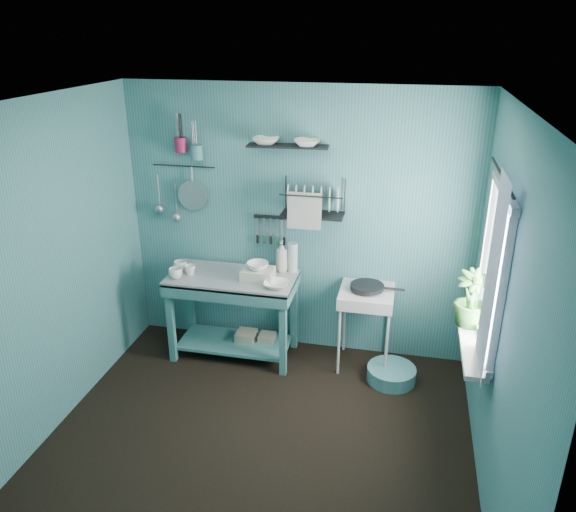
% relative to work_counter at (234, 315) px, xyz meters
% --- Properties ---
extents(floor, '(3.20, 3.20, 0.00)m').
position_rel_work_counter_xyz_m(floor, '(0.54, -1.17, -0.41)').
color(floor, black).
rests_on(floor, ground).
extents(ceiling, '(3.20, 3.20, 0.00)m').
position_rel_work_counter_xyz_m(ceiling, '(0.54, -1.17, 2.09)').
color(ceiling, silver).
rests_on(ceiling, ground).
extents(wall_back, '(3.20, 0.00, 3.20)m').
position_rel_work_counter_xyz_m(wall_back, '(0.54, 0.33, 0.84)').
color(wall_back, '#3A7378').
rests_on(wall_back, ground).
extents(wall_front, '(3.20, 0.00, 3.20)m').
position_rel_work_counter_xyz_m(wall_front, '(0.54, -2.67, 0.84)').
color(wall_front, '#3A7378').
rests_on(wall_front, ground).
extents(wall_left, '(0.00, 3.00, 3.00)m').
position_rel_work_counter_xyz_m(wall_left, '(-1.06, -1.17, 0.84)').
color(wall_left, '#3A7378').
rests_on(wall_left, ground).
extents(wall_right, '(0.00, 3.00, 3.00)m').
position_rel_work_counter_xyz_m(wall_right, '(2.14, -1.17, 0.84)').
color(wall_right, '#3A7378').
rests_on(wall_right, ground).
extents(work_counter, '(1.23, 0.74, 0.82)m').
position_rel_work_counter_xyz_m(work_counter, '(0.00, 0.00, 0.00)').
color(work_counter, '#377273').
rests_on(work_counter, floor).
extents(mug_left, '(0.12, 0.12, 0.10)m').
position_rel_work_counter_xyz_m(mug_left, '(-0.48, -0.16, 0.46)').
color(mug_left, white).
rests_on(mug_left, work_counter).
extents(mug_mid, '(0.14, 0.14, 0.09)m').
position_rel_work_counter_xyz_m(mug_mid, '(-0.38, -0.06, 0.46)').
color(mug_mid, white).
rests_on(mug_mid, work_counter).
extents(mug_right, '(0.17, 0.17, 0.10)m').
position_rel_work_counter_xyz_m(mug_right, '(-0.50, 0.00, 0.46)').
color(mug_right, white).
rests_on(mug_right, work_counter).
extents(wash_tub, '(0.28, 0.22, 0.10)m').
position_rel_work_counter_xyz_m(wash_tub, '(0.25, -0.02, 0.46)').
color(wash_tub, beige).
rests_on(wash_tub, work_counter).
extents(tub_bowl, '(0.20, 0.19, 0.06)m').
position_rel_work_counter_xyz_m(tub_bowl, '(0.25, -0.02, 0.54)').
color(tub_bowl, white).
rests_on(tub_bowl, wash_tub).
extents(soap_bottle, '(0.12, 0.12, 0.30)m').
position_rel_work_counter_xyz_m(soap_bottle, '(0.42, 0.20, 0.56)').
color(soap_bottle, beige).
rests_on(soap_bottle, work_counter).
extents(water_bottle, '(0.09, 0.09, 0.28)m').
position_rel_work_counter_xyz_m(water_bottle, '(0.52, 0.22, 0.55)').
color(water_bottle, silver).
rests_on(water_bottle, work_counter).
extents(counter_bowl, '(0.22, 0.22, 0.05)m').
position_rel_work_counter_xyz_m(counter_bowl, '(0.45, -0.15, 0.44)').
color(counter_bowl, white).
rests_on(counter_bowl, work_counter).
extents(hotplate_stand, '(0.55, 0.55, 0.76)m').
position_rel_work_counter_xyz_m(hotplate_stand, '(1.22, 0.08, -0.03)').
color(hotplate_stand, beige).
rests_on(hotplate_stand, floor).
extents(frying_pan, '(0.30, 0.30, 0.03)m').
position_rel_work_counter_xyz_m(frying_pan, '(1.22, 0.08, 0.39)').
color(frying_pan, black).
rests_on(frying_pan, hotplate_stand).
extents(knife_strip, '(0.32, 0.03, 0.03)m').
position_rel_work_counter_xyz_m(knife_strip, '(0.30, 0.30, 0.90)').
color(knife_strip, black).
rests_on(knife_strip, wall_back).
extents(dish_rack, '(0.58, 0.31, 0.32)m').
position_rel_work_counter_xyz_m(dish_rack, '(0.70, 0.20, 1.13)').
color(dish_rack, black).
rests_on(dish_rack, wall_back).
extents(upper_shelf, '(0.71, 0.23, 0.02)m').
position_rel_work_counter_xyz_m(upper_shelf, '(0.47, 0.23, 1.57)').
color(upper_shelf, black).
rests_on(upper_shelf, wall_back).
extents(shelf_bowl_left, '(0.25, 0.25, 0.06)m').
position_rel_work_counter_xyz_m(shelf_bowl_left, '(0.28, 0.23, 1.60)').
color(shelf_bowl_left, white).
rests_on(shelf_bowl_left, upper_shelf).
extents(shelf_bowl_right, '(0.26, 0.26, 0.06)m').
position_rel_work_counter_xyz_m(shelf_bowl_right, '(0.64, 0.23, 1.63)').
color(shelf_bowl_right, white).
rests_on(shelf_bowl_right, upper_shelf).
extents(utensil_cup_magenta, '(0.11, 0.11, 0.13)m').
position_rel_work_counter_xyz_m(utensil_cup_magenta, '(-0.51, 0.25, 1.54)').
color(utensil_cup_magenta, '#981C47').
rests_on(utensil_cup_magenta, wall_back).
extents(utensil_cup_teal, '(0.11, 0.11, 0.13)m').
position_rel_work_counter_xyz_m(utensil_cup_teal, '(-0.37, 0.25, 1.48)').
color(utensil_cup_teal, teal).
rests_on(utensil_cup_teal, wall_back).
extents(colander, '(0.28, 0.03, 0.28)m').
position_rel_work_counter_xyz_m(colander, '(-0.45, 0.28, 1.06)').
color(colander, '#9EA0A5').
rests_on(colander, wall_back).
extents(ladle_outer, '(0.01, 0.01, 0.30)m').
position_rel_work_counter_xyz_m(ladle_outer, '(-0.79, 0.29, 1.09)').
color(ladle_outer, '#9EA0A5').
rests_on(ladle_outer, wall_back).
extents(ladle_inner, '(0.01, 0.01, 0.30)m').
position_rel_work_counter_xyz_m(ladle_inner, '(-0.62, 0.29, 1.02)').
color(ladle_inner, '#9EA0A5').
rests_on(ladle_inner, wall_back).
extents(hook_rail, '(0.60, 0.01, 0.01)m').
position_rel_work_counter_xyz_m(hook_rail, '(-0.52, 0.30, 1.33)').
color(hook_rail, black).
rests_on(hook_rail, wall_back).
extents(window_glass, '(0.00, 1.10, 1.10)m').
position_rel_work_counter_xyz_m(window_glass, '(2.13, -0.72, 0.99)').
color(window_glass, white).
rests_on(window_glass, wall_right).
extents(windowsill, '(0.16, 0.95, 0.04)m').
position_rel_work_counter_xyz_m(windowsill, '(2.04, -0.72, 0.40)').
color(windowsill, beige).
rests_on(windowsill, wall_right).
extents(curtain, '(0.00, 1.35, 1.35)m').
position_rel_work_counter_xyz_m(curtain, '(2.06, -1.02, 1.04)').
color(curtain, silver).
rests_on(curtain, wall_right).
extents(curtain_rod, '(0.02, 1.05, 0.02)m').
position_rel_work_counter_xyz_m(curtain_rod, '(2.08, -0.72, 1.64)').
color(curtain_rod, black).
rests_on(curtain_rod, wall_right).
extents(potted_plant, '(0.28, 0.28, 0.44)m').
position_rel_work_counter_xyz_m(potted_plant, '(2.03, -0.49, 0.64)').
color(potted_plant, '#2F6528').
rests_on(potted_plant, windowsill).
extents(storage_tin_large, '(0.18, 0.18, 0.22)m').
position_rel_work_counter_xyz_m(storage_tin_large, '(0.10, 0.05, -0.30)').
color(storage_tin_large, gray).
rests_on(storage_tin_large, floor).
extents(storage_tin_small, '(0.15, 0.15, 0.20)m').
position_rel_work_counter_xyz_m(storage_tin_small, '(0.30, 0.08, -0.31)').
color(storage_tin_small, gray).
rests_on(storage_tin_small, floor).
extents(floor_basin, '(0.43, 0.43, 0.13)m').
position_rel_work_counter_xyz_m(floor_basin, '(1.49, -0.13, -0.35)').
color(floor_basin, teal).
rests_on(floor_basin, floor).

